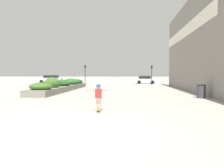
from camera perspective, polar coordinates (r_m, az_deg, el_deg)
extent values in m
plane|color=#ADA89E|center=(7.14, -11.63, -12.00)|extent=(300.00, 300.00, 0.00)
cube|color=gray|center=(18.36, 25.35, 11.73)|extent=(0.60, 35.57, 9.58)
cube|color=silver|center=(26.35, 18.29, 12.72)|extent=(0.06, 19.09, 1.20)
cube|color=slate|center=(24.42, -12.69, -1.06)|extent=(1.96, 14.81, 0.54)
ellipsoid|color=#3D6623|center=(18.79, -18.10, -0.62)|extent=(1.85, 1.82, 0.66)
ellipsoid|color=#3D6623|center=(21.48, -15.32, 0.24)|extent=(1.48, 1.50, 1.09)
ellipsoid|color=#234C1E|center=(24.16, -13.02, 0.17)|extent=(1.96, 1.60, 0.71)
ellipsoid|color=#286028|center=(27.37, -10.71, 0.55)|extent=(1.86, 2.04, 0.82)
ellipsoid|color=#234C1E|center=(29.98, -9.36, 0.62)|extent=(1.82, 2.00, 0.65)
cube|color=olive|center=(10.53, -3.57, -6.77)|extent=(0.28, 0.62, 0.01)
cylinder|color=beige|center=(10.74, -4.01, -6.89)|extent=(0.06, 0.06, 0.05)
cylinder|color=beige|center=(10.74, -3.10, -6.89)|extent=(0.06, 0.06, 0.05)
cylinder|color=beige|center=(10.33, -4.05, -7.27)|extent=(0.06, 0.06, 0.05)
cylinder|color=beige|center=(10.33, -3.10, -7.26)|extent=(0.06, 0.06, 0.05)
cylinder|color=tan|center=(10.48, -3.94, -5.21)|extent=(0.12, 0.12, 0.57)
cylinder|color=tan|center=(10.48, -3.20, -5.21)|extent=(0.12, 0.12, 0.57)
cube|color=gray|center=(10.46, -3.57, -4.23)|extent=(0.22, 0.19, 0.20)
cube|color=maroon|center=(10.43, -3.58, -2.46)|extent=(0.34, 0.20, 0.44)
cylinder|color=tan|center=(10.42, -5.61, -1.54)|extent=(0.42, 0.13, 0.07)
cylinder|color=tan|center=(10.42, -1.55, -1.53)|extent=(0.42, 0.13, 0.07)
sphere|color=tan|center=(10.40, -3.58, -0.74)|extent=(0.18, 0.18, 0.18)
sphere|color=blue|center=(10.40, -3.58, -0.56)|extent=(0.21, 0.21, 0.21)
cylinder|color=#38383D|center=(17.69, 22.28, -1.87)|extent=(0.61, 0.61, 0.96)
cylinder|color=black|center=(17.66, 22.30, -0.24)|extent=(0.64, 0.64, 0.05)
cube|color=#BCBCC1|center=(43.33, -15.81, 1.06)|extent=(4.56, 1.76, 0.73)
cube|color=black|center=(43.26, -15.59, 1.89)|extent=(2.51, 1.55, 0.52)
cylinder|color=black|center=(43.09, -17.95, 0.54)|extent=(0.70, 0.22, 0.70)
cylinder|color=black|center=(44.64, -17.12, 0.62)|extent=(0.70, 0.22, 0.70)
cylinder|color=black|center=(42.07, -14.40, 0.54)|extent=(0.70, 0.22, 0.70)
cylinder|color=black|center=(43.65, -13.68, 0.62)|extent=(0.70, 0.22, 0.70)
cube|color=silver|center=(41.40, 8.74, 0.94)|extent=(3.95, 1.72, 0.60)
cube|color=black|center=(41.38, 8.53, 1.74)|extent=(2.17, 1.51, 0.55)
cylinder|color=black|center=(42.32, 10.32, 0.56)|extent=(0.65, 0.22, 0.65)
cylinder|color=black|center=(40.70, 10.53, 0.48)|extent=(0.65, 0.22, 0.65)
cylinder|color=black|center=(42.16, 7.00, 0.57)|extent=(0.65, 0.22, 0.65)
cylinder|color=black|center=(40.53, 7.08, 0.49)|extent=(0.65, 0.22, 0.65)
cylinder|color=black|center=(38.19, -7.03, 2.06)|extent=(0.11, 0.11, 2.91)
cube|color=black|center=(38.21, -7.04, 4.58)|extent=(0.28, 0.20, 0.45)
sphere|color=red|center=(38.10, -7.08, 4.81)|extent=(0.15, 0.15, 0.15)
sphere|color=#2D2823|center=(38.09, -7.08, 4.59)|extent=(0.15, 0.15, 0.15)
sphere|color=#2D2823|center=(38.09, -7.08, 4.36)|extent=(0.15, 0.15, 0.15)
cylinder|color=black|center=(37.33, 10.32, 1.96)|extent=(0.11, 0.11, 2.83)
cube|color=black|center=(37.35, 10.34, 4.48)|extent=(0.28, 0.20, 0.45)
sphere|color=red|center=(37.23, 10.36, 4.71)|extent=(0.15, 0.15, 0.15)
sphere|color=#2D2823|center=(37.23, 10.36, 4.48)|extent=(0.15, 0.15, 0.15)
sphere|color=#2D2823|center=(37.22, 10.35, 4.25)|extent=(0.15, 0.15, 0.15)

